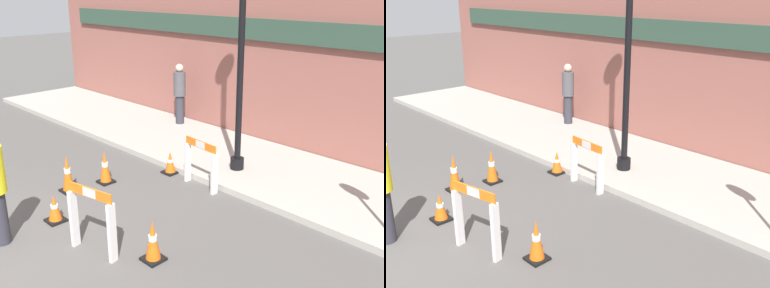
% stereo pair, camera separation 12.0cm
% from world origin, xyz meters
% --- Properties ---
extents(sidewalk_slab, '(18.00, 2.81, 0.12)m').
position_xyz_m(sidewalk_slab, '(0.00, 5.91, 0.06)').
color(sidewalk_slab, '#ADA89E').
rests_on(sidewalk_slab, ground_plane).
extents(storefront_facade, '(18.00, 0.22, 5.50)m').
position_xyz_m(storefront_facade, '(0.00, 7.39, 2.75)').
color(storefront_facade, '#93564C').
rests_on(storefront_facade, ground_plane).
extents(streetlamp_post, '(0.44, 0.44, 5.11)m').
position_xyz_m(streetlamp_post, '(0.77, 5.37, 3.42)').
color(streetlamp_post, black).
rests_on(streetlamp_post, sidewalk_slab).
extents(barricade_0, '(0.87, 0.21, 0.96)m').
position_xyz_m(barricade_0, '(0.69, 4.35, 0.52)').
color(barricade_0, white).
rests_on(barricade_0, ground_plane).
extents(barricade_1, '(0.85, 0.30, 1.06)m').
position_xyz_m(barricade_1, '(1.21, 1.56, 0.57)').
color(barricade_1, white).
rests_on(barricade_1, ground_plane).
extents(traffic_cone_0, '(0.30, 0.30, 0.48)m').
position_xyz_m(traffic_cone_0, '(-0.25, 4.40, 0.23)').
color(traffic_cone_0, black).
rests_on(traffic_cone_0, ground_plane).
extents(traffic_cone_1, '(0.30, 0.30, 0.69)m').
position_xyz_m(traffic_cone_1, '(-0.80, 3.14, 0.33)').
color(traffic_cone_1, black).
rests_on(traffic_cone_1, ground_plane).
extents(traffic_cone_2, '(0.30, 0.30, 0.75)m').
position_xyz_m(traffic_cone_2, '(-0.96, 2.40, 0.36)').
color(traffic_cone_2, black).
rests_on(traffic_cone_2, ground_plane).
extents(traffic_cone_3, '(0.30, 0.30, 0.48)m').
position_xyz_m(traffic_cone_3, '(-0.06, 1.62, 0.23)').
color(traffic_cone_3, black).
rests_on(traffic_cone_3, ground_plane).
extents(traffic_cone_4, '(0.30, 0.30, 0.64)m').
position_xyz_m(traffic_cone_4, '(1.98, 2.06, 0.31)').
color(traffic_cone_4, black).
rests_on(traffic_cone_4, ground_plane).
extents(person_pedestrian, '(0.43, 0.43, 1.66)m').
position_xyz_m(person_pedestrian, '(-2.52, 6.80, 1.02)').
color(person_pedestrian, '#33333D').
rests_on(person_pedestrian, sidewalk_slab).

